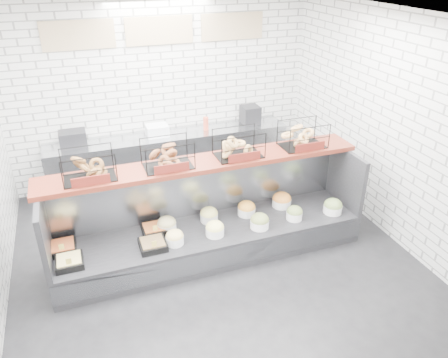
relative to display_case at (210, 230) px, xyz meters
name	(u,v)px	position (x,y,z in m)	size (l,w,h in m)	color
ground	(218,266)	(-0.01, -0.34, -0.33)	(5.50, 5.50, 0.00)	black
room_shell	(201,97)	(-0.01, 0.26, 1.73)	(5.02, 5.51, 3.01)	silver
display_case	(210,230)	(0.00, 0.00, 0.00)	(4.00, 0.90, 1.20)	black
bagel_shelf	(204,153)	(0.00, 0.18, 1.05)	(4.10, 0.50, 0.40)	#4B1810
prep_counter	(171,158)	(-0.01, 2.09, 0.14)	(4.00, 0.60, 1.20)	#93969B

